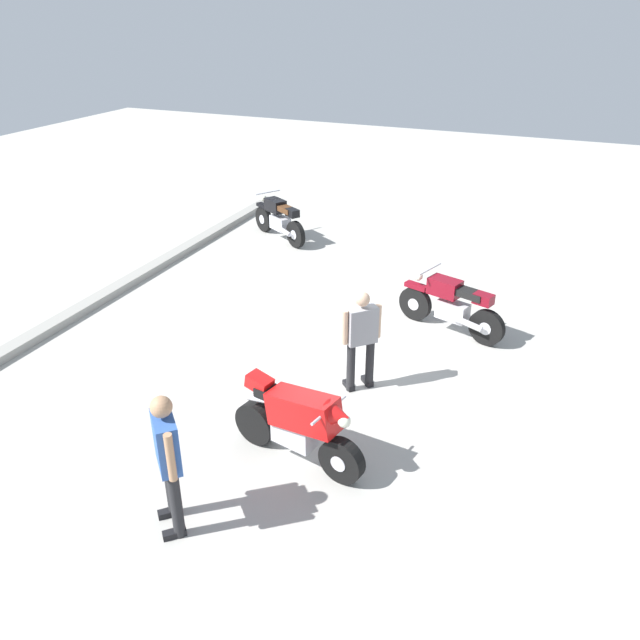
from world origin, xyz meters
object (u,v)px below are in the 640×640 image
motorcycle_red_sportbike (298,422)px  motorcycle_maroon_cruiser (451,305)px  person_in_gray_shirt (361,336)px  motorcycle_black_cruiser (279,219)px  person_in_blue_shirt (168,455)px

motorcycle_red_sportbike → motorcycle_maroon_cruiser: motorcycle_red_sportbike is taller
motorcycle_red_sportbike → person_in_gray_shirt: size_ratio=1.21×
motorcycle_maroon_cruiser → motorcycle_red_sportbike: bearing=94.7°
motorcycle_black_cruiser → person_in_gray_shirt: person_in_gray_shirt is taller
person_in_gray_shirt → motorcycle_maroon_cruiser: bearing=-65.3°
motorcycle_black_cruiser → motorcycle_red_sportbike: bearing=149.0°
motorcycle_red_sportbike → motorcycle_black_cruiser: bearing=130.4°
motorcycle_black_cruiser → motorcycle_maroon_cruiser: bearing=178.3°
motorcycle_maroon_cruiser → motorcycle_black_cruiser: 5.88m
person_in_blue_shirt → person_in_gray_shirt: (3.46, -0.97, -0.09)m
motorcycle_red_sportbike → motorcycle_maroon_cruiser: 4.37m
motorcycle_maroon_cruiser → motorcycle_black_cruiser: bearing=-14.6°
person_in_blue_shirt → person_in_gray_shirt: 3.59m
motorcycle_red_sportbike → motorcycle_black_cruiser: 8.41m
person_in_blue_shirt → motorcycle_maroon_cruiser: bearing=-151.8°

